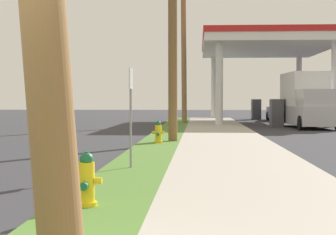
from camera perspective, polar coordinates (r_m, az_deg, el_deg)
The scene contains 8 objects.
fire_hydrant_nearest at distance 7.61m, azimuth -8.44°, elevation -6.66°, with size 0.42×0.38×0.74m.
fire_hydrant_second at distance 18.43m, azimuth -1.01°, elevation -1.64°, with size 0.42×0.38×0.74m.
fire_hydrant_third at distance 27.99m, azimuth 0.29°, elevation -0.44°, with size 0.42×0.37×0.74m.
utility_pole_midground at distance 19.62m, azimuth 0.49°, elevation 11.02°, with size 0.42×1.39×8.98m.
utility_pole_background at distance 34.46m, azimuth 1.64°, elevation 7.94°, with size 0.39×2.18×10.03m.
street_sign_post at distance 11.76m, azimuth -3.89°, elevation 2.17°, with size 0.05×0.36×2.12m.
car_navy_by_near_pump at distance 42.08m, azimuth 11.71°, elevation 0.67°, with size 2.02×4.53×1.57m.
truck_silver_at_forecourt at distance 31.78m, azimuth 14.16°, elevation 1.66°, with size 2.40×6.49×3.11m.
Camera 1 is at (2.05, -4.10, 1.57)m, focal length 58.82 mm.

